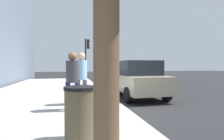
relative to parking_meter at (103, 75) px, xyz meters
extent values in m
plane|color=#232326|center=(-0.87, -0.57, -1.17)|extent=(80.00, 80.00, 0.00)
cube|color=#A8A59E|center=(-0.87, 2.43, -1.09)|extent=(28.00, 6.00, 0.15)
cylinder|color=gray|center=(0.00, 0.00, -0.44)|extent=(0.07, 0.07, 1.15)
cube|color=#383D42|center=(-0.10, 0.00, 0.26)|extent=(0.16, 0.11, 0.26)
cube|color=#383D42|center=(0.10, 0.00, 0.26)|extent=(0.16, 0.11, 0.26)
cube|color=#268C33|center=(-0.10, -0.06, 0.28)|extent=(0.10, 0.01, 0.10)
cube|color=#268C33|center=(0.10, -0.06, 0.28)|extent=(0.10, 0.01, 0.10)
cylinder|color=#47474C|center=(-0.11, 0.97, -0.57)|extent=(0.15, 0.15, 0.88)
cylinder|color=#47474C|center=(-0.45, 0.75, -0.57)|extent=(0.15, 0.15, 0.88)
cylinder|color=#8CB7E0|center=(-0.28, 0.86, 0.22)|extent=(0.41, 0.41, 0.70)
sphere|color=tan|center=(-0.28, 0.86, 0.71)|extent=(0.28, 0.28, 0.28)
cylinder|color=#191E4C|center=(-0.94, 1.32, -0.58)|extent=(0.15, 0.15, 0.86)
cylinder|color=#191E4C|center=(-1.22, 1.04, -0.58)|extent=(0.15, 0.15, 0.86)
cylinder|color=#333338|center=(-1.08, 1.18, 0.19)|extent=(0.40, 0.40, 0.68)
sphere|color=brown|center=(-1.08, 1.18, 0.66)|extent=(0.27, 0.27, 0.27)
cube|color=gray|center=(1.62, -1.92, -0.46)|extent=(4.43, 1.91, 0.76)
cube|color=black|center=(1.42, -1.92, 0.26)|extent=(2.23, 1.73, 0.68)
cylinder|color=black|center=(3.03, -1.02, -0.84)|extent=(0.66, 0.23, 0.66)
cylinder|color=black|center=(3.06, -2.77, -0.84)|extent=(0.66, 0.23, 0.66)
cylinder|color=black|center=(0.17, -1.07, -0.84)|extent=(0.66, 0.23, 0.66)
cylinder|color=black|center=(0.20, -2.81, -0.84)|extent=(0.66, 0.23, 0.66)
cylinder|color=brown|center=(-4.66, 0.81, 0.57)|extent=(0.32, 0.32, 3.17)
cylinder|color=black|center=(7.99, 0.03, 0.78)|extent=(0.12, 0.12, 3.60)
cube|color=black|center=(7.99, -0.17, 2.13)|extent=(0.24, 0.20, 0.76)
sphere|color=red|center=(7.99, -0.28, 2.37)|extent=(0.14, 0.14, 0.14)
sphere|color=orange|center=(7.99, -0.28, 2.13)|extent=(0.14, 0.14, 0.14)
sphere|color=green|center=(7.99, -0.28, 1.89)|extent=(0.14, 0.14, 0.14)
cylinder|color=brown|center=(-3.48, 1.07, -0.54)|extent=(0.56, 0.56, 0.95)
cylinder|color=black|center=(-3.48, 1.07, -0.04)|extent=(0.59, 0.59, 0.06)
camera|label=1|loc=(-6.79, 1.24, 0.38)|focal=28.67mm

